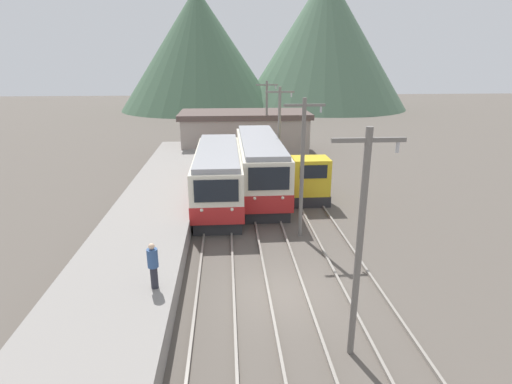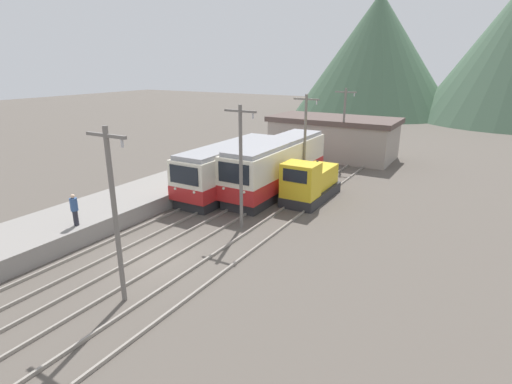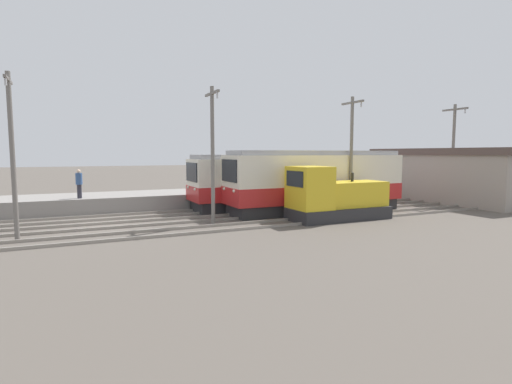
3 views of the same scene
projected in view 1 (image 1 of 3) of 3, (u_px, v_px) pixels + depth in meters
The scene contains 15 objects.
ground_plane at pixel (282, 294), 15.73m from camera, with size 200.00×200.00×0.00m, color #564F47.
platform_left at pixel (118, 289), 15.13m from camera, with size 4.50×54.00×1.00m, color gray.
track_left at pixel (215, 295), 15.52m from camera, with size 1.54×60.00×0.14m.
track_center at pixel (287, 292), 15.72m from camera, with size 1.54×60.00×0.14m.
track_right at pixel (361, 289), 15.93m from camera, with size 1.54×60.00×0.14m.
commuter_train_left at pixel (218, 178), 25.24m from camera, with size 2.84×10.65×3.61m.
commuter_train_center at pixel (260, 168), 27.29m from camera, with size 2.84×11.82×3.86m.
shunting_locomotive at pixel (305, 178), 26.96m from camera, with size 2.40×5.75×3.00m.
catenary_mast_near at pixel (360, 240), 11.35m from camera, with size 2.00×0.20×7.10m.
catenary_mast_mid at pixel (302, 164), 19.79m from camera, with size 2.00×0.20×7.10m.
catenary_mast_far at pixel (279, 134), 28.22m from camera, with size 2.00×0.20×7.10m.
catenary_mast_distant at pixel (267, 117), 36.66m from camera, with size 2.00×0.20×7.10m.
person_on_platform at pixel (153, 264), 14.00m from camera, with size 0.38×0.38×1.73m.
station_building at pixel (245, 132), 39.72m from camera, with size 12.60×6.30×4.07m.
mountain_backdrop at pixel (272, 45), 75.80m from camera, with size 55.09×32.42×24.92m.
Camera 1 is at (-2.02, -13.59, 8.69)m, focal length 28.00 mm.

